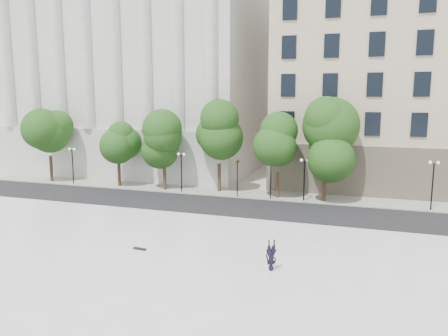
{
  "coord_description": "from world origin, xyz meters",
  "views": [
    {
      "loc": [
        11.52,
        -17.14,
        9.64
      ],
      "look_at": [
        2.63,
        10.0,
        4.94
      ],
      "focal_mm": 35.0,
      "sensor_mm": 36.0,
      "label": 1
    }
  ],
  "objects_px": {
    "traffic_light_west": "(237,160)",
    "traffic_light_east": "(271,162)",
    "skateboard": "(140,249)",
    "person_lying": "(271,266)"
  },
  "relations": [
    {
      "from": "traffic_light_west",
      "to": "skateboard",
      "type": "distance_m",
      "value": 17.28
    },
    {
      "from": "skateboard",
      "to": "traffic_light_west",
      "type": "bearing_deg",
      "value": 91.25
    },
    {
      "from": "traffic_light_west",
      "to": "traffic_light_east",
      "type": "bearing_deg",
      "value": 0.0
    },
    {
      "from": "traffic_light_east",
      "to": "skateboard",
      "type": "height_order",
      "value": "traffic_light_east"
    },
    {
      "from": "traffic_light_west",
      "to": "traffic_light_east",
      "type": "distance_m",
      "value": 3.27
    },
    {
      "from": "traffic_light_west",
      "to": "person_lying",
      "type": "bearing_deg",
      "value": -68.1
    },
    {
      "from": "traffic_light_east",
      "to": "traffic_light_west",
      "type": "bearing_deg",
      "value": -180.0
    },
    {
      "from": "traffic_light_east",
      "to": "skateboard",
      "type": "distance_m",
      "value": 17.8
    },
    {
      "from": "traffic_light_east",
      "to": "person_lying",
      "type": "xyz_separation_m",
      "value": [
        3.81,
        -17.62,
        -2.92
      ]
    },
    {
      "from": "traffic_light_east",
      "to": "person_lying",
      "type": "bearing_deg",
      "value": -77.79
    }
  ]
}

